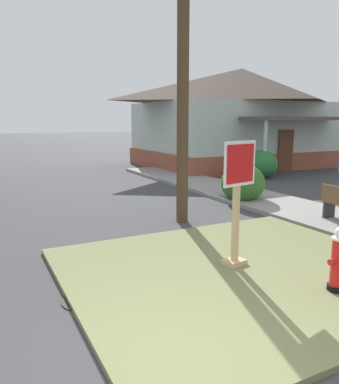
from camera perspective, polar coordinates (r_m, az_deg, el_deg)
name	(u,v)px	position (r m, az deg, el deg)	size (l,w,h in m)	color
ground_plane	(184,378)	(4.15, 2.20, -26.06)	(160.00, 160.00, 0.00)	#3D3D3F
grass_corner_patch	(242,271)	(6.54, 10.83, -11.49)	(5.62, 4.96, 0.08)	olive
sidewalk_strip	(258,199)	(12.25, 13.13, -1.04)	(2.20, 17.60, 0.12)	gray
fire_hydrant	(339,261)	(5.98, 24.11, -9.41)	(0.38, 0.34, 0.94)	black
stop_sign	(237,206)	(6.37, 10.07, -2.13)	(0.72, 0.34, 2.09)	tan
manhole_cover	(87,299)	(5.68, -12.32, -15.46)	(0.70, 0.70, 0.02)	black
utility_pole	(183,25)	(9.48, 2.07, 23.73)	(1.76, 0.29, 8.84)	#4C3823
corner_house	(241,116)	(22.30, 10.64, 11.11)	(11.19, 8.91, 5.33)	brown
shrub_near_porch	(261,164)	(17.13, 13.59, 4.06)	(1.42, 1.42, 1.22)	#276E36
shrub_by_curb	(243,183)	(11.93, 10.94, 1.31)	(1.35, 1.35, 1.18)	#356627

